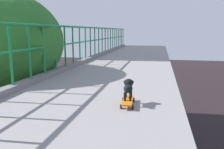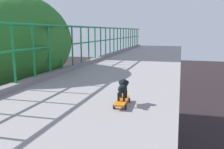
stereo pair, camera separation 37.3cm
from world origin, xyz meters
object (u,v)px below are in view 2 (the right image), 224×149
(car_black_seventh, at_px, (96,106))
(small_dog, at_px, (123,87))
(toy_skateboard, at_px, (122,101))
(car_silver_sixth, at_px, (37,117))
(city_bus, at_px, (98,72))
(car_white_fifth, at_px, (61,137))

(car_black_seventh, height_order, small_dog, small_dog)
(small_dog, bearing_deg, car_black_seventh, 111.83)
(toy_skateboard, relative_size, small_dog, 1.53)
(car_silver_sixth, xyz_separation_m, toy_skateboard, (9.62, -11.58, 5.54))
(car_silver_sixth, distance_m, car_black_seventh, 5.42)
(car_silver_sixth, bearing_deg, city_bus, 90.58)
(toy_skateboard, bearing_deg, car_white_fifth, 124.25)
(car_black_seventh, xyz_separation_m, small_dog, (6.34, -15.84, 5.84))
(car_silver_sixth, distance_m, city_bus, 14.72)
(car_white_fifth, xyz_separation_m, car_black_seventh, (-0.20, 6.87, -0.09))
(city_bus, distance_m, small_dog, 28.36)
(car_black_seventh, height_order, toy_skateboard, toy_skateboard)
(car_silver_sixth, height_order, toy_skateboard, toy_skateboard)
(car_silver_sixth, bearing_deg, car_white_fifth, -36.35)
(car_white_fifth, distance_m, car_black_seventh, 6.87)
(car_white_fifth, distance_m, car_silver_sixth, 4.32)
(city_bus, xyz_separation_m, small_dog, (9.77, -26.21, 4.70))
(car_silver_sixth, distance_m, small_dog, 16.07)
(toy_skateboard, bearing_deg, small_dog, 92.54)
(car_white_fifth, relative_size, car_silver_sixth, 1.01)
(toy_skateboard, xyz_separation_m, small_dog, (-0.00, 0.06, 0.20))
(car_silver_sixth, relative_size, toy_skateboard, 7.46)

